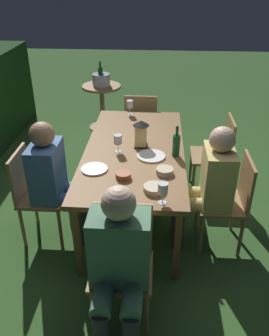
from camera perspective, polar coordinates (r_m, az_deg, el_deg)
The scene contains 22 objects.
ground_plane at distance 3.79m, azimuth 0.00°, elevation -6.67°, with size 16.00×16.00×0.00m, color #2D5123.
dining_table at distance 3.43m, azimuth 0.00°, elevation 2.42°, with size 1.95×0.93×0.72m.
chair_head_near at distance 2.54m, azimuth -1.94°, elevation -14.23°, with size 0.40×0.42×0.87m.
person_in_green at distance 2.29m, azimuth -2.50°, elevation -14.89°, with size 0.48×0.38×1.15m.
chair_head_far at distance 4.62m, azimuth 1.04°, elevation 7.32°, with size 0.40×0.42×0.87m.
chair_side_left_b at distance 3.95m, azimuth 12.96°, elevation 2.47°, with size 0.42×0.40×0.87m.
chair_side_left_a at distance 3.21m, azimuth 14.97°, elevation -4.73°, with size 0.42×0.40×0.87m.
person_in_mustard at distance 3.09m, azimuth 11.78°, elevation -2.34°, with size 0.38×0.47×1.15m.
chair_side_right_a at distance 3.32m, azimuth -15.51°, elevation -3.57°, with size 0.42×0.40×0.87m.
person_in_blue at distance 3.18m, azimuth -12.54°, elevation -1.47°, with size 0.38×0.47×1.15m.
lantern_centerpiece at distance 3.38m, azimuth 1.03°, elevation 5.74°, with size 0.15×0.15×0.27m.
green_bottle_on_table at distance 3.24m, azimuth 6.67°, elevation 3.67°, with size 0.07×0.07×0.29m.
wine_glass_a at distance 4.17m, azimuth -0.76°, elevation 10.05°, with size 0.08×0.08×0.17m.
wine_glass_b at distance 3.30m, azimuth -2.66°, elevation 4.45°, with size 0.08×0.08×0.17m.
wine_glass_c at distance 2.58m, azimuth 4.55°, elevation -3.43°, with size 0.08×0.08×0.17m.
plate_a at distance 3.06m, azimuth -6.42°, elevation -0.15°, with size 0.23×0.23×0.01m, color white.
plate_b at distance 3.25m, azimuth 2.69°, elevation 1.92°, with size 0.26×0.26×0.01m, color silver.
bowl_olives at distance 2.92m, azimuth -1.80°, elevation -1.15°, with size 0.13×0.13×0.05m.
bowl_bread at distance 2.76m, azimuth 3.15°, elevation -3.25°, with size 0.17×0.17×0.05m.
bowl_salad at distance 2.99m, azimuth 4.84°, elevation -0.46°, with size 0.15×0.15×0.05m.
side_table at distance 5.54m, azimuth -5.19°, elevation 10.77°, with size 0.58×0.58×0.68m.
ice_bucket at distance 5.44m, azimuth -5.35°, elevation 14.01°, with size 0.26×0.26×0.34m.
Camera 1 is at (-3.04, -0.21, 2.25)m, focal length 38.24 mm.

